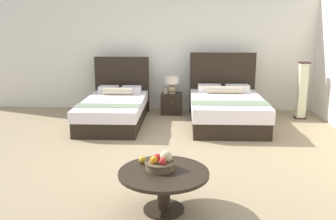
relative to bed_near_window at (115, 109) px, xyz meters
The scene contains 11 objects.
ground_plane 2.16m from the bed_near_window, 58.71° to the right, with size 10.07×9.94×0.02m, color #9B8663.
wall_back 2.00m from the bed_near_window, 50.37° to the left, with size 10.07×0.12×2.54m, color white.
bed_near_window is the anchor object (origin of this frame).
bed_near_corner 2.22m from the bed_near_window, ahead, with size 1.42×2.08×1.34m.
nightstand 1.37m from the bed_near_window, 35.68° to the left, with size 0.46×0.41×0.45m.
table_lamp 1.44m from the bed_near_window, 36.35° to the left, with size 0.32×0.32×0.37m.
vase 1.26m from the bed_near_window, 37.88° to the left, with size 0.11×0.11×0.14m.
coffee_table 3.71m from the bed_near_window, 70.97° to the right, with size 0.96×0.96×0.45m.
fruit_bowl 3.65m from the bed_near_window, 71.22° to the right, with size 0.33×0.33×0.20m.
loose_apple 3.43m from the bed_near_window, 73.75° to the right, with size 0.08×0.08×0.08m.
floor_lamp_corner 3.88m from the bed_near_window, ahead, with size 0.21×0.21×1.18m.
Camera 1 is at (0.33, -5.27, 1.96)m, focal length 39.35 mm.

